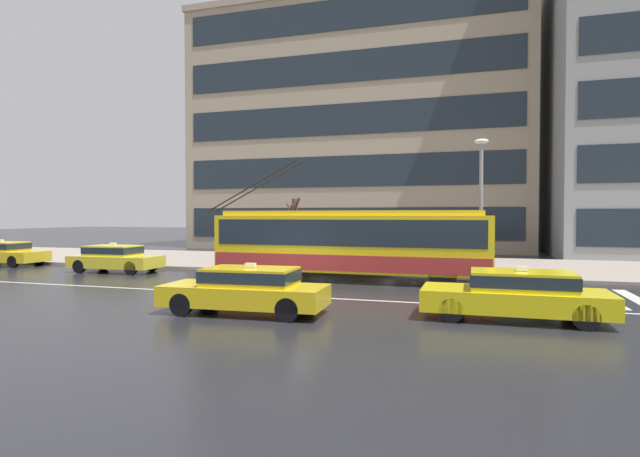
% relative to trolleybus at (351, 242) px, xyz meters
% --- Properties ---
extents(ground_plane, '(160.00, 160.00, 0.00)m').
position_rel_trolleybus_xyz_m(ground_plane, '(-1.91, -3.42, -1.59)').
color(ground_plane, '#222328').
extents(sidewalk_slab, '(80.00, 10.00, 0.14)m').
position_rel_trolleybus_xyz_m(sidewalk_slab, '(-1.91, 6.60, -1.52)').
color(sidewalk_slab, gray).
rests_on(sidewalk_slab, ground_plane).
extents(crosswalk_stripe_edge_near, '(0.44, 4.40, 0.01)m').
position_rel_trolleybus_xyz_m(crosswalk_stripe_edge_near, '(7.18, -1.91, -1.59)').
color(crosswalk_stripe_edge_near, beige).
rests_on(crosswalk_stripe_edge_near, ground_plane).
extents(crosswalk_stripe_inner_a, '(0.44, 4.40, 0.01)m').
position_rel_trolleybus_xyz_m(crosswalk_stripe_inner_a, '(8.08, -1.91, -1.59)').
color(crosswalk_stripe_inner_a, beige).
rests_on(crosswalk_stripe_inner_a, ground_plane).
extents(crosswalk_stripe_center, '(0.44, 4.40, 0.01)m').
position_rel_trolleybus_xyz_m(crosswalk_stripe_center, '(8.98, -1.91, -1.59)').
color(crosswalk_stripe_center, beige).
rests_on(crosswalk_stripe_center, ground_plane).
extents(crosswalk_stripe_inner_b, '(0.44, 4.40, 0.01)m').
position_rel_trolleybus_xyz_m(crosswalk_stripe_inner_b, '(9.88, -1.91, -1.59)').
color(crosswalk_stripe_inner_b, beige).
rests_on(crosswalk_stripe_inner_b, ground_plane).
extents(lane_centre_line, '(72.00, 0.14, 0.01)m').
position_rel_trolleybus_xyz_m(lane_centre_line, '(-1.91, -4.62, -1.59)').
color(lane_centre_line, silver).
rests_on(lane_centre_line, ground_plane).
extents(trolleybus, '(12.13, 2.80, 5.02)m').
position_rel_trolleybus_xyz_m(trolleybus, '(0.00, 0.00, 0.00)').
color(trolleybus, yellow).
rests_on(trolleybus, ground_plane).
extents(taxi_queued_behind_bus, '(4.26, 1.92, 1.39)m').
position_rel_trolleybus_xyz_m(taxi_queued_behind_bus, '(-11.40, -0.35, -0.89)').
color(taxi_queued_behind_bus, yellow).
rests_on(taxi_queued_behind_bus, ground_plane).
extents(taxi_oncoming_near, '(4.59, 1.97, 1.39)m').
position_rel_trolleybus_xyz_m(taxi_oncoming_near, '(-1.06, -7.71, -0.89)').
color(taxi_oncoming_near, yellow).
rests_on(taxi_oncoming_near, ground_plane).
extents(taxi_oncoming_far, '(4.63, 1.84, 1.39)m').
position_rel_trolleybus_xyz_m(taxi_oncoming_far, '(5.97, -6.44, -0.89)').
color(taxi_oncoming_far, yellow).
rests_on(taxi_oncoming_far, ground_plane).
extents(taxi_far_behind, '(4.65, 1.93, 1.39)m').
position_rel_trolleybus_xyz_m(taxi_far_behind, '(-19.36, 0.56, -0.89)').
color(taxi_far_behind, yellow).
rests_on(taxi_far_behind, ground_plane).
extents(bus_shelter, '(3.61, 1.64, 2.55)m').
position_rel_trolleybus_xyz_m(bus_shelter, '(-0.53, 3.82, 0.44)').
color(bus_shelter, gray).
rests_on(bus_shelter, sidewalk_slab).
extents(pedestrian_at_shelter, '(1.45, 1.45, 1.96)m').
position_rel_trolleybus_xyz_m(pedestrian_at_shelter, '(-0.60, 3.42, 0.11)').
color(pedestrian_at_shelter, brown).
rests_on(pedestrian_at_shelter, sidewalk_slab).
extents(pedestrian_approaching_curb, '(1.05, 1.05, 1.99)m').
position_rel_trolleybus_xyz_m(pedestrian_approaching_curb, '(1.99, 4.51, 0.10)').
color(pedestrian_approaching_curb, '#4D503D').
rests_on(pedestrian_approaching_curb, sidewalk_slab).
extents(pedestrian_walking_past, '(1.16, 1.16, 1.95)m').
position_rel_trolleybus_xyz_m(pedestrian_walking_past, '(-4.66, 4.13, 0.11)').
color(pedestrian_walking_past, navy).
rests_on(pedestrian_walking_past, sidewalk_slab).
extents(pedestrian_waiting_by_pole, '(1.21, 1.21, 1.95)m').
position_rel_trolleybus_xyz_m(pedestrian_waiting_by_pole, '(-3.08, 3.79, 0.09)').
color(pedestrian_waiting_by_pole, '#46453C').
rests_on(pedestrian_waiting_by_pole, sidewalk_slab).
extents(street_lamp, '(0.60, 0.32, 5.88)m').
position_rel_trolleybus_xyz_m(street_lamp, '(5.14, 2.77, 2.08)').
color(street_lamp, gray).
rests_on(street_lamp, sidewalk_slab).
extents(street_tree_bare, '(1.16, 1.60, 3.45)m').
position_rel_trolleybus_xyz_m(street_tree_bare, '(-3.68, 3.23, 0.46)').
color(street_tree_bare, brown).
rests_on(street_tree_bare, sidewalk_slab).
extents(office_tower_corner_left, '(27.04, 10.65, 19.67)m').
position_rel_trolleybus_xyz_m(office_tower_corner_left, '(-4.46, 21.26, 8.25)').
color(office_tower_corner_left, tan).
rests_on(office_tower_corner_left, ground_plane).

